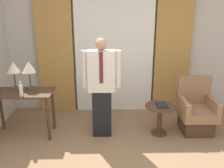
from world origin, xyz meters
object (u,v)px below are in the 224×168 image
table_lamp_right (29,69)px  side_table (160,115)px  book (162,105)px  person (102,85)px  armchair (196,112)px  table_lamp_left (13,69)px  bottle_by_lamp (21,90)px  desk (22,100)px

table_lamp_right → side_table: (2.17, -0.16, -0.77)m
book → table_lamp_right: bearing=175.6°
person → book: size_ratio=7.33×
table_lamp_right → armchair: size_ratio=0.51×
person → table_lamp_left: bearing=173.2°
bottle_by_lamp → table_lamp_right: bearing=80.4°
table_lamp_left → book: size_ratio=2.09×
desk → person: person is taller
desk → table_lamp_right: 0.52m
bottle_by_lamp → person: bearing=6.9°
bottle_by_lamp → side_table: size_ratio=0.45×
bottle_by_lamp → person: person is taller
person → table_lamp_right: bearing=171.8°
table_lamp_right → bottle_by_lamp: (-0.05, -0.32, -0.25)m
desk → table_lamp_left: bearing=134.3°
desk → bottle_by_lamp: size_ratio=4.37×
bottle_by_lamp → book: bearing=3.9°
table_lamp_left → person: size_ratio=0.29×
table_lamp_right → side_table: 2.31m
bottle_by_lamp → side_table: (2.22, 0.17, -0.52)m
book → person: bearing=-179.8°
armchair → person: bearing=-175.2°
desk → side_table: 2.31m
table_lamp_left → person: (1.44, -0.17, -0.23)m
desk → armchair: size_ratio=1.10×
person → side_table: person is taller
side_table → book: (0.02, -0.01, 0.18)m
bottle_by_lamp → armchair: (2.88, 0.29, -0.54)m
table_lamp_right → person: 1.22m
bottle_by_lamp → side_table: bottle_by_lamp is taller
table_lamp_right → side_table: bearing=-4.1°
desk → table_lamp_left: table_lamp_left is taller
desk → armchair: (2.95, 0.10, -0.30)m
desk → table_lamp_left: 0.52m
bottle_by_lamp → book: (2.25, 0.15, -0.33)m
desk → table_lamp_right: size_ratio=2.17×
side_table → desk: bearing=179.3°
side_table → person: bearing=-179.1°
desk → person: bearing=-1.8°
table_lamp_left → armchair: size_ratio=0.51×
side_table → book: book is taller
side_table → table_lamp_left: bearing=176.3°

